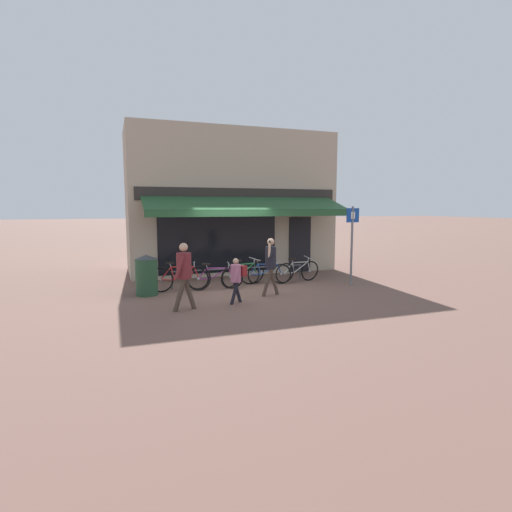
% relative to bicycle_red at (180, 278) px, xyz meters
% --- Properties ---
extents(ground_plane, '(160.00, 160.00, 0.00)m').
position_rel_bicycle_red_xyz_m(ground_plane, '(1.83, -0.53, -0.39)').
color(ground_plane, brown).
extents(shop_front, '(7.77, 4.55, 5.32)m').
position_rel_bicycle_red_xyz_m(shop_front, '(2.58, 3.54, 2.27)').
color(shop_front, tan).
rests_on(shop_front, ground_plane).
extents(bike_rack_rail, '(4.33, 0.04, 0.57)m').
position_rel_bicycle_red_xyz_m(bike_rack_rail, '(1.92, 0.25, 0.09)').
color(bike_rack_rail, '#47494F').
rests_on(bike_rack_rail, ground_plane).
extents(bicycle_red, '(1.84, 0.52, 0.90)m').
position_rel_bicycle_red_xyz_m(bicycle_red, '(0.00, 0.00, 0.00)').
color(bicycle_red, black).
rests_on(bicycle_red, ground_plane).
extents(bicycle_purple, '(1.69, 0.56, 0.81)m').
position_rel_bicycle_red_xyz_m(bicycle_purple, '(1.05, -0.09, -0.03)').
color(bicycle_purple, black).
rests_on(bicycle_purple, ground_plane).
extents(bicycle_green, '(1.70, 0.82, 0.87)m').
position_rel_bicycle_red_xyz_m(bicycle_green, '(2.02, 0.12, -0.01)').
color(bicycle_green, black).
rests_on(bicycle_green, ground_plane).
extents(bicycle_blue, '(1.66, 0.60, 0.82)m').
position_rel_bicycle_red_xyz_m(bicycle_blue, '(2.79, 0.20, -0.04)').
color(bicycle_blue, black).
rests_on(bicycle_blue, ground_plane).
extents(bicycle_silver, '(1.69, 0.52, 0.85)m').
position_rel_bicycle_red_xyz_m(bicycle_silver, '(3.89, 0.11, -0.02)').
color(bicycle_silver, black).
rests_on(bicycle_silver, ground_plane).
extents(pedestrian_adult, '(0.58, 0.46, 1.63)m').
position_rel_bicycle_red_xyz_m(pedestrian_adult, '(2.32, -1.44, 0.62)').
color(pedestrian_adult, '#47382D').
rests_on(pedestrian_adult, ground_plane).
extents(pedestrian_child, '(0.49, 0.48, 1.19)m').
position_rel_bicycle_red_xyz_m(pedestrian_child, '(1.16, -1.99, 0.34)').
color(pedestrian_child, black).
rests_on(pedestrian_child, ground_plane).
extents(pedestrian_second_adult, '(0.61, 0.48, 1.65)m').
position_rel_bicycle_red_xyz_m(pedestrian_second_adult, '(-0.24, -2.25, 0.60)').
color(pedestrian_second_adult, '#47382D').
rests_on(pedestrian_second_adult, ground_plane).
extents(litter_bin, '(0.62, 0.62, 1.15)m').
position_rel_bicycle_red_xyz_m(litter_bin, '(-0.96, -0.23, 0.19)').
color(litter_bin, '#23472D').
rests_on(litter_bin, ground_plane).
extents(parking_sign, '(0.44, 0.07, 2.50)m').
position_rel_bicycle_red_xyz_m(parking_sign, '(5.26, -0.95, 1.14)').
color(parking_sign, slate).
rests_on(parking_sign, ground_plane).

